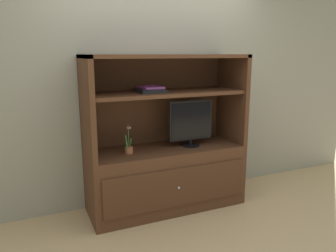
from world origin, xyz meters
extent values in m
plane|color=tan|center=(0.00, 0.00, 0.00)|extent=(8.00, 8.00, 0.00)
cube|color=gray|center=(0.00, 0.75, 1.40)|extent=(6.00, 0.10, 2.80)
cube|color=#4C2D1C|center=(0.00, 0.40, 0.34)|extent=(1.69, 0.60, 0.68)
cube|color=#462A19|center=(0.00, 0.09, 0.34)|extent=(1.55, 0.02, 0.41)
sphere|color=silver|center=(0.00, 0.08, 0.34)|extent=(0.02, 0.02, 0.02)
cube|color=#4C2D1C|center=(-0.82, 0.40, 1.17)|extent=(0.05, 0.60, 0.98)
cube|color=#4C2D1C|center=(0.82, 0.40, 1.17)|extent=(0.05, 0.60, 0.98)
cube|color=#4C2D1C|center=(0.00, 0.69, 1.17)|extent=(1.69, 0.02, 0.98)
cube|color=#4C2D1C|center=(0.00, 0.40, 1.64)|extent=(1.69, 0.60, 0.04)
cube|color=#4C2D1C|center=(0.00, 0.40, 1.27)|extent=(1.59, 0.54, 0.04)
cylinder|color=black|center=(0.28, 0.37, 0.68)|extent=(0.20, 0.20, 0.01)
cylinder|color=black|center=(0.28, 0.37, 0.72)|extent=(0.03, 0.03, 0.06)
cube|color=black|center=(0.28, 0.37, 0.96)|extent=(0.51, 0.02, 0.43)
cube|color=black|center=(0.28, 0.35, 0.96)|extent=(0.47, 0.00, 0.39)
cylinder|color=#B26642|center=(-0.43, 0.37, 0.71)|extent=(0.08, 0.08, 0.07)
cylinder|color=#3D6B33|center=(-0.43, 0.37, 0.86)|extent=(0.01, 0.01, 0.24)
cube|color=#2D7A38|center=(-0.41, 0.37, 0.79)|extent=(0.02, 0.06, 0.09)
cube|color=#2D7A38|center=(-0.45, 0.37, 0.79)|extent=(0.02, 0.08, 0.13)
sphere|color=#C6729E|center=(-0.41, 0.38, 0.94)|extent=(0.02, 0.02, 0.02)
sphere|color=#C6729E|center=(-0.43, 0.38, 0.94)|extent=(0.02, 0.02, 0.02)
cube|color=black|center=(-0.18, 0.41, 1.30)|extent=(0.27, 0.34, 0.03)
cube|color=black|center=(-0.17, 0.40, 1.32)|extent=(0.25, 0.29, 0.01)
cube|color=purple|center=(-0.17, 0.40, 1.34)|extent=(0.21, 0.28, 0.02)
camera|label=1|loc=(-1.36, -2.73, 1.67)|focal=35.21mm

